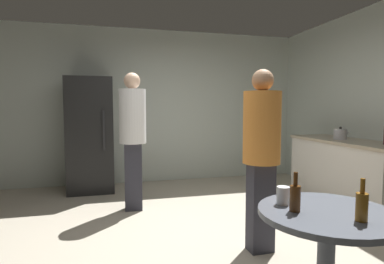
% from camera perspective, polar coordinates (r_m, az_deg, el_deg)
% --- Properties ---
extents(ground_plane, '(5.20, 5.20, 0.10)m').
position_cam_1_polar(ground_plane, '(3.38, 0.23, -19.71)').
color(ground_plane, '#B2A893').
extents(wall_back, '(5.32, 0.06, 2.70)m').
position_cam_1_polar(wall_back, '(5.67, -6.42, 4.64)').
color(wall_back, beige).
rests_on(wall_back, ground_plane).
extents(refrigerator, '(0.70, 0.68, 1.80)m').
position_cam_1_polar(refrigerator, '(5.21, -17.98, -0.50)').
color(refrigerator, black).
rests_on(refrigerator, ground_plane).
extents(kitchen_counter, '(0.64, 1.78, 0.90)m').
position_cam_1_polar(kitchen_counter, '(4.74, 26.43, -6.72)').
color(kitchen_counter, beige).
rests_on(kitchen_counter, ground_plane).
extents(kettle, '(0.24, 0.17, 0.18)m').
position_cam_1_polar(kettle, '(4.71, 25.49, -0.37)').
color(kettle, '#B2B2B7').
rests_on(kettle, kitchen_counter).
extents(foreground_table, '(0.80, 0.80, 0.73)m').
position_cam_1_polar(foreground_table, '(2.07, 23.43, -15.81)').
color(foreground_table, '#4C515B').
rests_on(foreground_table, ground_plane).
extents(beer_bottle_amber, '(0.06, 0.06, 0.23)m').
position_cam_1_polar(beer_bottle_amber, '(1.92, 28.60, -11.73)').
color(beer_bottle_amber, '#8C5919').
rests_on(beer_bottle_amber, foreground_table).
extents(beer_bottle_brown, '(0.06, 0.06, 0.23)m').
position_cam_1_polar(beer_bottle_brown, '(1.94, 18.32, -11.22)').
color(beer_bottle_brown, '#593314').
rests_on(beer_bottle_brown, foreground_table).
extents(plastic_cup_white, '(0.08, 0.08, 0.11)m').
position_cam_1_polar(plastic_cup_white, '(2.06, 16.31, -11.06)').
color(plastic_cup_white, white).
rests_on(plastic_cup_white, foreground_table).
extents(person_in_white_shirt, '(0.36, 0.36, 1.78)m').
position_cam_1_polar(person_in_white_shirt, '(4.08, -10.76, 0.34)').
color(person_in_white_shirt, '#2D2D38').
rests_on(person_in_white_shirt, ground_plane).
extents(person_in_orange_shirt, '(0.35, 0.35, 1.68)m').
position_cam_1_polar(person_in_orange_shirt, '(2.92, 12.58, -2.57)').
color(person_in_orange_shirt, '#2D2D38').
rests_on(person_in_orange_shirt, ground_plane).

